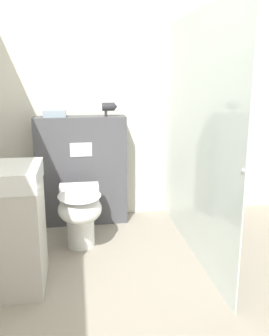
{
  "coord_description": "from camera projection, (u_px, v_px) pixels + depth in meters",
  "views": [
    {
      "loc": [
        -0.52,
        -1.96,
        1.57
      ],
      "look_at": [
        -0.02,
        1.25,
        0.74
      ],
      "focal_mm": 40.0,
      "sensor_mm": 36.0,
      "label": 1
    }
  ],
  "objects": [
    {
      "name": "ground_plane",
      "position": [
        168.0,
        331.0,
        2.34
      ],
      "size": [
        12.0,
        12.0,
        0.0
      ],
      "primitive_type": "plane",
      "color": "#9E9384"
    },
    {
      "name": "partition_panel",
      "position": [
        82.0,
        171.0,
        3.94
      ],
      "size": [
        0.94,
        0.25,
        1.14
      ],
      "color": "#4C4C51",
      "rests_on": "ground_plane"
    },
    {
      "name": "shower_glass",
      "position": [
        195.0,
        138.0,
        3.2
      ],
      "size": [
        0.04,
        2.01,
        2.07
      ],
      "color": "silver",
      "rests_on": "ground_plane"
    },
    {
      "name": "toilet",
      "position": [
        80.0,
        211.0,
        3.4
      ],
      "size": [
        0.39,
        0.64,
        0.54
      ],
      "color": "white",
      "rests_on": "ground_plane"
    },
    {
      "name": "folded_towel",
      "position": [
        55.0,
        113.0,
        3.78
      ],
      "size": [
        0.22,
        0.19,
        0.07
      ],
      "color": "#8C9EAD",
      "rests_on": "partition_panel"
    },
    {
      "name": "hair_drier",
      "position": [
        109.0,
        107.0,
        3.79
      ],
      "size": [
        0.16,
        0.08,
        0.14
      ],
      "color": "#2D2D33",
      "rests_on": "partition_panel"
    },
    {
      "name": "sink_vanity",
      "position": [
        0.0,
        228.0,
        2.73
      ],
      "size": [
        0.62,
        0.55,
        1.07
      ],
      "color": "beige",
      "rests_on": "ground_plane"
    },
    {
      "name": "wall_back",
      "position": [
        124.0,
        104.0,
        4.07
      ],
      "size": [
        8.0,
        0.06,
        2.5
      ],
      "color": "silver",
      "rests_on": "ground_plane"
    }
  ]
}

